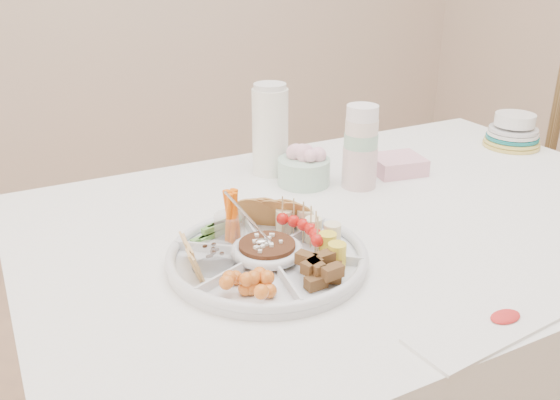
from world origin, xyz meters
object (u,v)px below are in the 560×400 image
plate_stack (513,129)px  party_tray (267,254)px  dining_table (358,349)px  thermos (270,129)px

plate_stack → party_tray: bearing=-162.9°
plate_stack → dining_table: bearing=-163.5°
thermos → plate_stack: size_ratio=1.47×
dining_table → plate_stack: bearing=16.5°
dining_table → party_tray: bearing=-161.6°
dining_table → thermos: thermos is taller
party_tray → plate_stack: size_ratio=2.28×
thermos → party_tray: bearing=-117.4°
plate_stack → thermos: bearing=169.4°
party_tray → dining_table: bearing=18.4°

